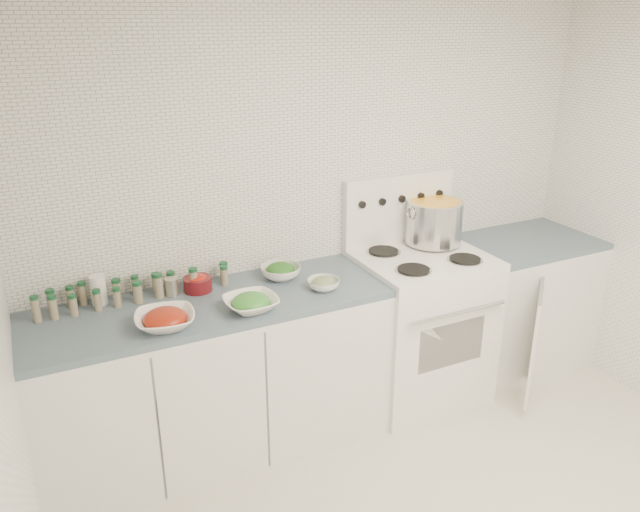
{
  "coord_description": "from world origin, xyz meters",
  "views": [
    {
      "loc": [
        -1.59,
        -1.65,
        2.28
      ],
      "look_at": [
        -0.22,
        1.14,
        1.07
      ],
      "focal_mm": 35.0,
      "sensor_mm": 36.0,
      "label": 1
    }
  ],
  "objects_px": {
    "stove": "(418,321)",
    "bowl_tomato": "(165,319)",
    "stock_pot": "(434,220)",
    "bowl_snowpea": "(251,303)"
  },
  "relations": [
    {
      "from": "stock_pot",
      "to": "bowl_snowpea",
      "type": "height_order",
      "value": "stock_pot"
    },
    {
      "from": "stove",
      "to": "bowl_snowpea",
      "type": "bearing_deg",
      "value": -171.7
    },
    {
      "from": "stove",
      "to": "bowl_tomato",
      "type": "distance_m",
      "value": 1.64
    },
    {
      "from": "bowl_tomato",
      "to": "bowl_snowpea",
      "type": "xyz_separation_m",
      "value": [
        0.43,
        -0.01,
        -0.0
      ]
    },
    {
      "from": "stock_pot",
      "to": "bowl_snowpea",
      "type": "bearing_deg",
      "value": -166.85
    },
    {
      "from": "stock_pot",
      "to": "bowl_tomato",
      "type": "distance_m",
      "value": 1.78
    },
    {
      "from": "bowl_tomato",
      "to": "stock_pot",
      "type": "bearing_deg",
      "value": 9.81
    },
    {
      "from": "stove",
      "to": "bowl_tomato",
      "type": "relative_size",
      "value": 4.22
    },
    {
      "from": "stock_pot",
      "to": "bowl_tomato",
      "type": "relative_size",
      "value": 1.14
    },
    {
      "from": "stove",
      "to": "stock_pot",
      "type": "relative_size",
      "value": 3.7
    }
  ]
}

